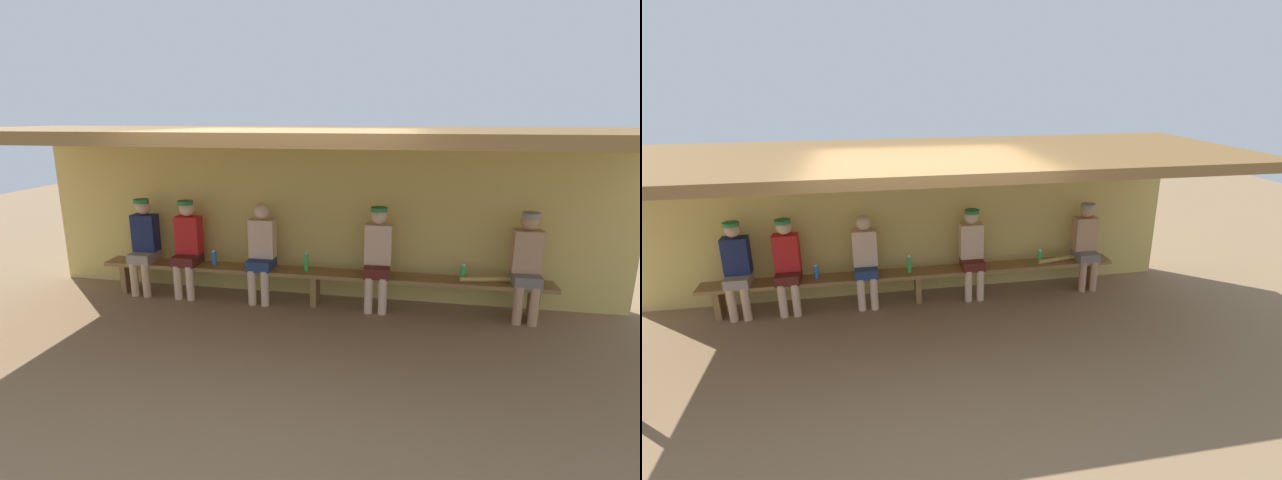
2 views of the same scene
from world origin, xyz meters
The scene contains 13 objects.
ground_plane centered at (0.00, 0.00, 0.00)m, with size 24.00×24.00×0.00m, color #8C6D4C.
back_wall centered at (0.00, 2.00, 1.10)m, with size 8.00×0.20×2.20m, color #D8BC60.
dugout_roof centered at (0.00, 0.70, 2.26)m, with size 8.00×2.80×0.12m, color brown.
bench centered at (0.00, 1.55, 0.39)m, with size 6.00×0.36×0.46m.
player_leftmost centered at (-0.73, 1.55, 0.73)m, with size 0.34×0.42×1.34m.
player_in_blue centered at (-1.80, 1.55, 0.75)m, with size 0.34×0.42×1.34m.
player_near_post centered at (2.62, 1.55, 0.75)m, with size 0.34×0.42×1.34m.
player_rightmost centered at (0.82, 1.55, 0.75)m, with size 0.34×0.42×1.34m.
player_middle centered at (-2.45, 1.55, 0.75)m, with size 0.34×0.42×1.34m.
water_bottle_blue centered at (1.89, 1.57, 0.56)m, with size 0.07×0.07×0.20m.
water_bottle_clear centered at (-1.43, 1.57, 0.56)m, with size 0.07×0.07×0.21m.
water_bottle_green centered at (-0.11, 1.54, 0.58)m, with size 0.06×0.06×0.26m.
baseball_bat centered at (2.23, 1.55, 0.49)m, with size 0.07×0.07×0.79m, color tan.
Camera 1 is at (1.20, -4.36, 2.44)m, focal length 26.82 mm.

